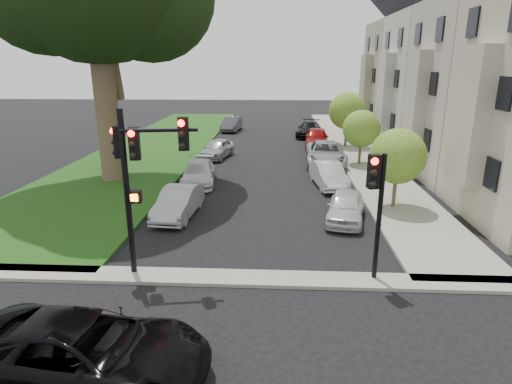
{
  "coord_description": "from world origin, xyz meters",
  "views": [
    {
      "loc": [
        0.79,
        -10.05,
        6.57
      ],
      "look_at": [
        0.0,
        5.0,
        2.0
      ],
      "focal_mm": 30.0,
      "sensor_mm": 36.0,
      "label": 1
    }
  ],
  "objects_px": {
    "small_tree_c": "(347,111)",
    "traffic_signal_secondary": "(376,194)",
    "car_parked_4": "(309,129)",
    "car_parked_9": "(232,124)",
    "car_parked_2": "(326,154)",
    "traffic_signal_main": "(139,164)",
    "car_parked_0": "(346,207)",
    "car_parked_6": "(199,173)",
    "car_parked_3": "(317,138)",
    "car_parked_5": "(178,203)",
    "car_parked_7": "(217,149)",
    "small_tree_b": "(361,129)",
    "small_tree_a": "(398,156)",
    "car_cross_near": "(84,352)",
    "car_parked_1": "(328,175)"
  },
  "relations": [
    {
      "from": "small_tree_c",
      "to": "traffic_signal_secondary",
      "type": "height_order",
      "value": "small_tree_c"
    },
    {
      "from": "car_parked_4",
      "to": "car_parked_9",
      "type": "relative_size",
      "value": 1.11
    },
    {
      "from": "car_parked_2",
      "to": "traffic_signal_secondary",
      "type": "bearing_deg",
      "value": -88.34
    },
    {
      "from": "traffic_signal_main",
      "to": "car_parked_0",
      "type": "height_order",
      "value": "traffic_signal_main"
    },
    {
      "from": "car_parked_9",
      "to": "car_parked_6",
      "type": "bearing_deg",
      "value": -84.14
    },
    {
      "from": "car_parked_3",
      "to": "car_parked_6",
      "type": "xyz_separation_m",
      "value": [
        -7.54,
        -11.31,
        -0.15
      ]
    },
    {
      "from": "car_parked_5",
      "to": "car_parked_7",
      "type": "height_order",
      "value": "car_parked_7"
    },
    {
      "from": "small_tree_b",
      "to": "traffic_signal_main",
      "type": "bearing_deg",
      "value": -121.11
    },
    {
      "from": "small_tree_c",
      "to": "car_parked_2",
      "type": "distance_m",
      "value": 7.04
    },
    {
      "from": "small_tree_a",
      "to": "car_parked_3",
      "type": "height_order",
      "value": "small_tree_a"
    },
    {
      "from": "small_tree_b",
      "to": "car_parked_2",
      "type": "distance_m",
      "value": 2.8
    },
    {
      "from": "car_parked_5",
      "to": "car_cross_near",
      "type": "bearing_deg",
      "value": -83.51
    },
    {
      "from": "car_parked_6",
      "to": "car_parked_9",
      "type": "bearing_deg",
      "value": 84.91
    },
    {
      "from": "car_cross_near",
      "to": "car_parked_4",
      "type": "relative_size",
      "value": 1.12
    },
    {
      "from": "small_tree_c",
      "to": "car_parked_1",
      "type": "height_order",
      "value": "small_tree_c"
    },
    {
      "from": "car_parked_5",
      "to": "car_parked_9",
      "type": "height_order",
      "value": "car_parked_9"
    },
    {
      "from": "small_tree_c",
      "to": "car_cross_near",
      "type": "relative_size",
      "value": 0.82
    },
    {
      "from": "small_tree_c",
      "to": "car_parked_4",
      "type": "distance_m",
      "value": 6.12
    },
    {
      "from": "car_parked_4",
      "to": "car_parked_6",
      "type": "xyz_separation_m",
      "value": [
        -7.24,
        -16.47,
        -0.06
      ]
    },
    {
      "from": "small_tree_a",
      "to": "car_parked_5",
      "type": "relative_size",
      "value": 0.96
    },
    {
      "from": "traffic_signal_main",
      "to": "car_parked_9",
      "type": "height_order",
      "value": "traffic_signal_main"
    },
    {
      "from": "small_tree_b",
      "to": "traffic_signal_secondary",
      "type": "relative_size",
      "value": 0.9
    },
    {
      "from": "car_parked_1",
      "to": "car_parked_6",
      "type": "height_order",
      "value": "car_parked_1"
    },
    {
      "from": "small_tree_c",
      "to": "car_parked_9",
      "type": "bearing_deg",
      "value": 141.19
    },
    {
      "from": "car_parked_3",
      "to": "car_parked_6",
      "type": "bearing_deg",
      "value": -119.92
    },
    {
      "from": "car_parked_6",
      "to": "car_parked_5",
      "type": "bearing_deg",
      "value": -95.04
    },
    {
      "from": "small_tree_a",
      "to": "small_tree_b",
      "type": "distance_m",
      "value": 8.92
    },
    {
      "from": "car_parked_1",
      "to": "car_parked_4",
      "type": "relative_size",
      "value": 0.84
    },
    {
      "from": "car_parked_3",
      "to": "car_parked_4",
      "type": "height_order",
      "value": "car_parked_3"
    },
    {
      "from": "traffic_signal_main",
      "to": "car_cross_near",
      "type": "relative_size",
      "value": 0.99
    },
    {
      "from": "traffic_signal_main",
      "to": "car_parked_1",
      "type": "bearing_deg",
      "value": 56.83
    },
    {
      "from": "traffic_signal_secondary",
      "to": "car_parked_2",
      "type": "height_order",
      "value": "traffic_signal_secondary"
    },
    {
      "from": "car_parked_0",
      "to": "car_parked_7",
      "type": "xyz_separation_m",
      "value": [
        -7.32,
        12.41,
        0.04
      ]
    },
    {
      "from": "car_cross_near",
      "to": "small_tree_c",
      "type": "bearing_deg",
      "value": -14.2
    },
    {
      "from": "car_cross_near",
      "to": "traffic_signal_secondary",
      "type": "bearing_deg",
      "value": -50.14
    },
    {
      "from": "car_parked_7",
      "to": "car_parked_4",
      "type": "bearing_deg",
      "value": 64.68
    },
    {
      "from": "traffic_signal_secondary",
      "to": "car_parked_5",
      "type": "xyz_separation_m",
      "value": [
        -7.3,
        5.47,
        -2.18
      ]
    },
    {
      "from": "car_cross_near",
      "to": "car_parked_6",
      "type": "bearing_deg",
      "value": 6.56
    },
    {
      "from": "car_parked_0",
      "to": "car_parked_7",
      "type": "relative_size",
      "value": 0.94
    },
    {
      "from": "traffic_signal_main",
      "to": "car_parked_1",
      "type": "xyz_separation_m",
      "value": [
        6.96,
        10.66,
        -3.0
      ]
    },
    {
      "from": "traffic_signal_main",
      "to": "car_parked_4",
      "type": "height_order",
      "value": "traffic_signal_main"
    },
    {
      "from": "car_cross_near",
      "to": "car_parked_9",
      "type": "relative_size",
      "value": 1.25
    },
    {
      "from": "car_parked_2",
      "to": "car_parked_9",
      "type": "xyz_separation_m",
      "value": [
        -7.86,
        14.44,
        -0.06
      ]
    },
    {
      "from": "traffic_signal_secondary",
      "to": "car_cross_near",
      "type": "distance_m",
      "value": 8.71
    },
    {
      "from": "car_parked_1",
      "to": "car_parked_7",
      "type": "distance_m",
      "value": 10.06
    },
    {
      "from": "small_tree_a",
      "to": "car_parked_7",
      "type": "distance_m",
      "value": 14.66
    },
    {
      "from": "small_tree_b",
      "to": "car_parked_7",
      "type": "xyz_separation_m",
      "value": [
        -9.78,
        1.84,
        -1.76
      ]
    },
    {
      "from": "small_tree_b",
      "to": "car_parked_2",
      "type": "xyz_separation_m",
      "value": [
        -2.24,
        0.01,
        -1.67
      ]
    },
    {
      "from": "car_parked_1",
      "to": "small_tree_a",
      "type": "bearing_deg",
      "value": -62.71
    },
    {
      "from": "car_parked_2",
      "to": "car_parked_3",
      "type": "relative_size",
      "value": 1.2
    }
  ]
}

